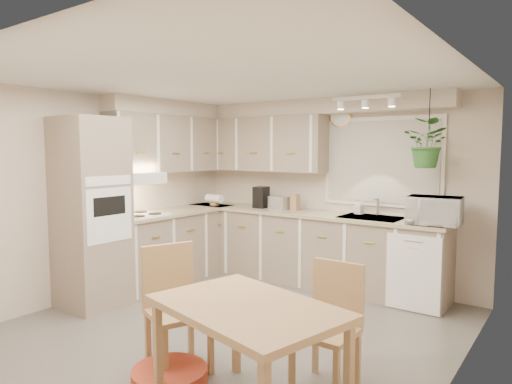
% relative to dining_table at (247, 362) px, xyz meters
% --- Properties ---
extents(floor, '(4.20, 4.20, 0.00)m').
position_rel_dining_table_xyz_m(floor, '(-1.03, 1.11, -0.38)').
color(floor, '#67635B').
rests_on(floor, ground).
extents(ceiling, '(4.20, 4.20, 0.00)m').
position_rel_dining_table_xyz_m(ceiling, '(-1.03, 1.11, 2.02)').
color(ceiling, white).
rests_on(ceiling, wall_back).
extents(wall_back, '(4.00, 0.04, 2.40)m').
position_rel_dining_table_xyz_m(wall_back, '(-1.03, 3.21, 0.82)').
color(wall_back, beige).
rests_on(wall_back, floor).
extents(wall_front, '(4.00, 0.04, 2.40)m').
position_rel_dining_table_xyz_m(wall_front, '(-1.03, -0.99, 0.82)').
color(wall_front, beige).
rests_on(wall_front, floor).
extents(wall_left, '(0.04, 4.20, 2.40)m').
position_rel_dining_table_xyz_m(wall_left, '(-3.03, 1.11, 0.82)').
color(wall_left, beige).
rests_on(wall_left, floor).
extents(wall_right, '(0.04, 4.20, 2.40)m').
position_rel_dining_table_xyz_m(wall_right, '(0.97, 1.11, 0.82)').
color(wall_right, beige).
rests_on(wall_right, floor).
extents(base_cab_left, '(0.60, 1.85, 0.90)m').
position_rel_dining_table_xyz_m(base_cab_left, '(-2.73, 1.98, 0.07)').
color(base_cab_left, gray).
rests_on(base_cab_left, floor).
extents(base_cab_back, '(3.60, 0.60, 0.90)m').
position_rel_dining_table_xyz_m(base_cab_back, '(-1.23, 2.91, 0.07)').
color(base_cab_back, gray).
rests_on(base_cab_back, floor).
extents(counter_left, '(0.64, 1.89, 0.04)m').
position_rel_dining_table_xyz_m(counter_left, '(-2.72, 1.98, 0.54)').
color(counter_left, tan).
rests_on(counter_left, base_cab_left).
extents(counter_back, '(3.64, 0.64, 0.04)m').
position_rel_dining_table_xyz_m(counter_back, '(-1.23, 2.90, 0.54)').
color(counter_back, tan).
rests_on(counter_back, base_cab_back).
extents(oven_stack, '(0.65, 0.65, 2.10)m').
position_rel_dining_table_xyz_m(oven_stack, '(-2.71, 0.73, 0.67)').
color(oven_stack, gray).
rests_on(oven_stack, floor).
extents(wall_oven_face, '(0.02, 0.56, 0.58)m').
position_rel_dining_table_xyz_m(wall_oven_face, '(-2.39, 0.73, 0.67)').
color(wall_oven_face, white).
rests_on(wall_oven_face, oven_stack).
extents(upper_cab_left, '(0.35, 2.00, 0.75)m').
position_rel_dining_table_xyz_m(upper_cab_left, '(-2.86, 2.11, 1.44)').
color(upper_cab_left, gray).
rests_on(upper_cab_left, wall_left).
extents(upper_cab_back, '(2.00, 0.35, 0.75)m').
position_rel_dining_table_xyz_m(upper_cab_back, '(-2.03, 3.03, 1.44)').
color(upper_cab_back, gray).
rests_on(upper_cab_back, wall_back).
extents(soffit_left, '(0.30, 2.00, 0.20)m').
position_rel_dining_table_xyz_m(soffit_left, '(-2.88, 2.11, 1.92)').
color(soffit_left, beige).
rests_on(soffit_left, wall_left).
extents(soffit_back, '(3.60, 0.30, 0.20)m').
position_rel_dining_table_xyz_m(soffit_back, '(-1.23, 3.06, 1.92)').
color(soffit_back, beige).
rests_on(soffit_back, wall_back).
extents(cooktop, '(0.52, 0.58, 0.02)m').
position_rel_dining_table_xyz_m(cooktop, '(-2.71, 1.41, 0.56)').
color(cooktop, white).
rests_on(cooktop, counter_left).
extents(range_hood, '(0.40, 0.60, 0.14)m').
position_rel_dining_table_xyz_m(range_hood, '(-2.73, 1.41, 1.02)').
color(range_hood, white).
rests_on(range_hood, upper_cab_left).
extents(window_blinds, '(1.40, 0.02, 1.00)m').
position_rel_dining_table_xyz_m(window_blinds, '(-0.33, 3.18, 1.22)').
color(window_blinds, beige).
rests_on(window_blinds, wall_back).
extents(window_frame, '(1.50, 0.02, 1.10)m').
position_rel_dining_table_xyz_m(window_frame, '(-0.33, 3.19, 1.22)').
color(window_frame, white).
rests_on(window_frame, wall_back).
extents(sink, '(0.70, 0.48, 0.10)m').
position_rel_dining_table_xyz_m(sink, '(-0.33, 2.91, 0.52)').
color(sink, '#9A9CA1').
rests_on(sink, counter_back).
extents(dishwasher_front, '(0.58, 0.02, 0.83)m').
position_rel_dining_table_xyz_m(dishwasher_front, '(0.27, 2.60, 0.04)').
color(dishwasher_front, white).
rests_on(dishwasher_front, base_cab_back).
extents(track_light_bar, '(0.80, 0.04, 0.04)m').
position_rel_dining_table_xyz_m(track_light_bar, '(-0.33, 2.66, 1.95)').
color(track_light_bar, white).
rests_on(track_light_bar, ceiling).
extents(wall_clock, '(0.30, 0.03, 0.30)m').
position_rel_dining_table_xyz_m(wall_clock, '(-0.88, 3.18, 1.80)').
color(wall_clock, gold).
rests_on(wall_clock, wall_back).
extents(dining_table, '(1.36, 1.06, 0.76)m').
position_rel_dining_table_xyz_m(dining_table, '(0.00, 0.00, 0.00)').
color(dining_table, tan).
rests_on(dining_table, floor).
extents(chair_left, '(0.60, 0.60, 0.98)m').
position_rel_dining_table_xyz_m(chair_left, '(-0.84, 0.21, 0.11)').
color(chair_left, tan).
rests_on(chair_left, floor).
extents(chair_back, '(0.43, 0.43, 0.91)m').
position_rel_dining_table_xyz_m(chair_back, '(0.24, 0.63, 0.08)').
color(chair_back, tan).
rests_on(chair_back, floor).
extents(braided_rug, '(1.38, 1.14, 0.01)m').
position_rel_dining_table_xyz_m(braided_rug, '(-1.07, 1.42, -0.38)').
color(braided_rug, black).
rests_on(braided_rug, floor).
extents(pet_bed, '(0.64, 0.64, 0.13)m').
position_rel_dining_table_xyz_m(pet_bed, '(-0.72, -0.01, -0.32)').
color(pet_bed, '#B43F24').
rests_on(pet_bed, floor).
extents(microwave, '(0.58, 0.36, 0.37)m').
position_rel_dining_table_xyz_m(microwave, '(0.41, 2.81, 0.75)').
color(microwave, white).
rests_on(microwave, counter_back).
extents(soap_bottle, '(0.12, 0.21, 0.09)m').
position_rel_dining_table_xyz_m(soap_bottle, '(-0.55, 3.06, 0.61)').
color(soap_bottle, white).
rests_on(soap_bottle, counter_back).
extents(hanging_plant, '(0.61, 0.64, 0.41)m').
position_rel_dining_table_xyz_m(hanging_plant, '(0.33, 2.81, 1.37)').
color(hanging_plant, '#2F6729').
rests_on(hanging_plant, ceiling).
extents(coffee_maker, '(0.18, 0.21, 0.29)m').
position_rel_dining_table_xyz_m(coffee_maker, '(-1.94, 2.91, 0.71)').
color(coffee_maker, black).
rests_on(coffee_maker, counter_back).
extents(toaster, '(0.31, 0.22, 0.17)m').
position_rel_dining_table_xyz_m(toaster, '(-1.65, 2.93, 0.65)').
color(toaster, '#9A9CA1').
rests_on(toaster, counter_back).
extents(knife_block, '(0.10, 0.10, 0.22)m').
position_rel_dining_table_xyz_m(knife_block, '(-1.42, 2.96, 0.67)').
color(knife_block, tan).
rests_on(knife_block, counter_back).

